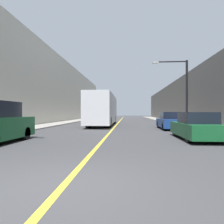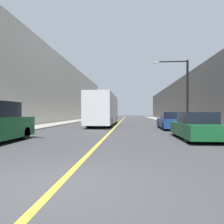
# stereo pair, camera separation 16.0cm
# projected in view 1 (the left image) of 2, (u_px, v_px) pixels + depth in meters

# --- Properties ---
(ground_plane) EXTENTS (200.00, 200.00, 0.00)m
(ground_plane) POSITION_uv_depth(u_px,v_px,m) (63.00, 186.00, 4.30)
(ground_plane) COLOR #38383A
(sidewalk_left) EXTENTS (2.69, 72.00, 0.10)m
(sidewalk_left) POSITION_uv_depth(u_px,v_px,m) (72.00, 121.00, 34.75)
(sidewalk_left) COLOR gray
(sidewalk_left) RESTS_ON ground
(sidewalk_right) EXTENTS (2.69, 72.00, 0.10)m
(sidewalk_right) POSITION_uv_depth(u_px,v_px,m) (168.00, 122.00, 33.71)
(sidewalk_right) COLOR gray
(sidewalk_right) RESTS_ON ground
(building_row_left) EXTENTS (4.00, 72.00, 10.07)m
(building_row_left) POSITION_uv_depth(u_px,v_px,m) (52.00, 90.00, 35.00)
(building_row_left) COLOR #B7B2A3
(building_row_left) RESTS_ON ground
(building_row_right) EXTENTS (4.00, 72.00, 6.54)m
(building_row_right) POSITION_uv_depth(u_px,v_px,m) (190.00, 101.00, 33.48)
(building_row_right) COLOR #66605B
(building_row_right) RESTS_ON ground
(road_center_line) EXTENTS (0.16, 72.00, 0.01)m
(road_center_line) POSITION_uv_depth(u_px,v_px,m) (119.00, 122.00, 34.23)
(road_center_line) COLOR gold
(road_center_line) RESTS_ON ground
(bus) EXTENTS (2.44, 12.20, 3.37)m
(bus) POSITION_uv_depth(u_px,v_px,m) (103.00, 109.00, 24.47)
(bus) COLOR silver
(bus) RESTS_ON ground
(car_right_near) EXTENTS (1.80, 4.70, 1.47)m
(car_right_near) POSITION_uv_depth(u_px,v_px,m) (196.00, 127.00, 11.65)
(car_right_near) COLOR #145128
(car_right_near) RESTS_ON ground
(car_right_mid) EXTENTS (1.76, 4.73, 1.49)m
(car_right_mid) POSITION_uv_depth(u_px,v_px,m) (170.00, 121.00, 18.88)
(car_right_mid) COLOR navy
(car_right_mid) RESTS_ON ground
(street_lamp_right) EXTENTS (3.06, 0.24, 5.93)m
(street_lamp_right) POSITION_uv_depth(u_px,v_px,m) (183.00, 88.00, 19.16)
(street_lamp_right) COLOR black
(street_lamp_right) RESTS_ON sidewalk_right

